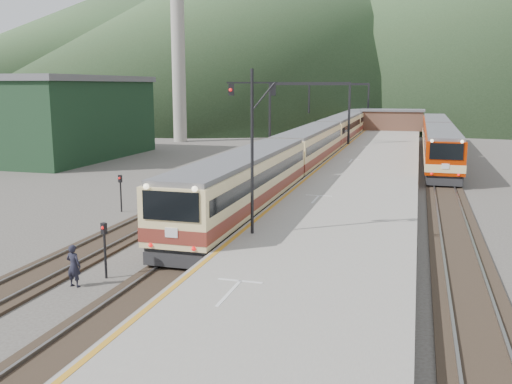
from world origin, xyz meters
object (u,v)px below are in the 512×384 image
(signal_mast, at_px, (252,135))
(main_train, at_px, (327,138))
(second_train, at_px, (438,139))
(worker, at_px, (74,266))

(signal_mast, bearing_deg, main_train, 93.67)
(main_train, xyz_separation_m, second_train, (11.50, 2.07, -0.06))
(main_train, xyz_separation_m, signal_mast, (2.40, -37.42, 3.39))
(second_train, height_order, worker, second_train)
(main_train, height_order, second_train, main_train)
(main_train, height_order, worker, main_train)
(signal_mast, height_order, worker, signal_mast)
(second_train, bearing_deg, signal_mast, -102.97)
(second_train, distance_m, worker, 47.68)
(main_train, distance_m, worker, 43.46)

